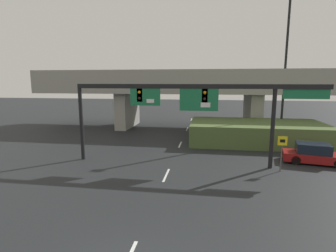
{
  "coord_description": "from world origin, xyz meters",
  "views": [
    {
      "loc": [
        2.57,
        -6.61,
        6.0
      ],
      "look_at": [
        0.0,
        10.08,
        3.1
      ],
      "focal_mm": 28.0,
      "sensor_mm": 36.0,
      "label": 1
    }
  ],
  "objects": [
    {
      "name": "speed_limit_sign",
      "position": [
        7.48,
        11.21,
        1.61
      ],
      "size": [
        0.6,
        0.11,
        2.46
      ],
      "color": "#4C4C4C",
      "rests_on": "ground"
    },
    {
      "name": "lane_markings",
      "position": [
        0.0,
        13.53,
        0.0
      ],
      "size": [
        0.14,
        44.34,
        0.01
      ],
      "color": "silver",
      "rests_on": "ground"
    },
    {
      "name": "parked_sedan_near_right",
      "position": [
        10.41,
        13.51,
        0.68
      ],
      "size": [
        4.61,
        2.53,
        1.48
      ],
      "rotation": [
        0.0,
        0.0,
        -0.18
      ],
      "color": "maroon",
      "rests_on": "ground"
    },
    {
      "name": "highway_light_pole_near",
      "position": [
        10.48,
        23.06,
        8.15
      ],
      "size": [
        0.7,
        0.36,
        15.54
      ],
      "color": "black",
      "rests_on": "ground"
    },
    {
      "name": "grass_embankment",
      "position": [
        7.34,
        19.85,
        1.0
      ],
      "size": [
        12.83,
        6.85,
        2.0
      ],
      "color": "#4C6033",
      "rests_on": "ground"
    },
    {
      "name": "overpass_bridge",
      "position": [
        0.0,
        26.74,
        5.1
      ],
      "size": [
        37.6,
        8.26,
        7.3
      ],
      "color": "gray",
      "rests_on": "ground"
    },
    {
      "name": "signal_gantry",
      "position": [
        1.24,
        11.84,
        4.76
      ],
      "size": [
        17.57,
        0.44,
        5.8
      ],
      "color": "black",
      "rests_on": "ground"
    }
  ]
}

